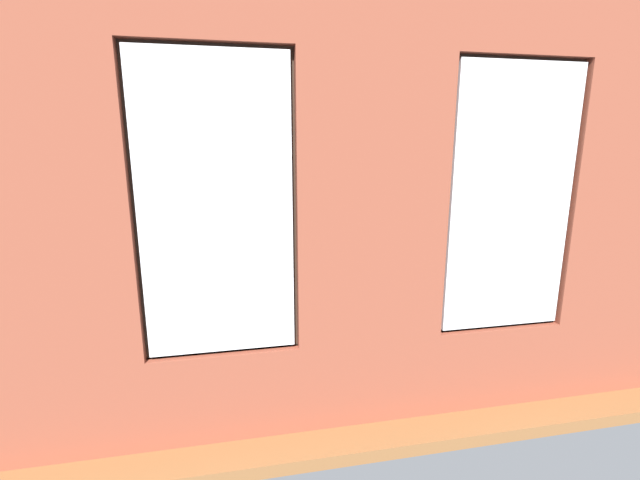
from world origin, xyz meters
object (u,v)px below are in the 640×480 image
Objects in this scene: couch_left at (520,283)px; cup_ceramic at (331,275)px; remote_silver at (306,274)px; tv_flatscreen at (42,259)px; table_plant_small at (347,264)px; media_console at (50,312)px; potted_plant_near_tv at (61,305)px; papasan_chair at (245,251)px; couch_by_window at (361,341)px; potted_plant_corner_near_left at (444,234)px; potted_plant_beside_window_right at (115,331)px; coffee_table at (321,280)px; potted_plant_by_left_couch at (443,249)px.

couch_left is 18.72× the size of cup_ceramic.
remote_silver is 0.17× the size of tv_flatscreen.
table_plant_small is 0.15× the size of media_console.
remote_silver is 0.14× the size of potted_plant_near_tv.
cup_ceramic is at bearing 123.57° from papasan_chair.
couch_by_window is 1.60× the size of papasan_chair.
table_plant_small is 0.17× the size of potted_plant_corner_near_left.
couch_left is 5.77m from tv_flatscreen.
potted_plant_near_tv is (2.64, -0.41, 0.40)m from couch_by_window.
table_plant_small reaches higher than media_console.
potted_plant_beside_window_right is (2.44, 1.98, 0.14)m from table_plant_small.
potted_plant_beside_window_right is at bearing -72.05° from couch_left.
papasan_chair is at bearing -142.14° from media_console.
coffee_table is at bearing 19.60° from table_plant_small.
papasan_chair is 1.12× the size of potted_plant_beside_window_right.
media_console is 5.45m from potted_plant_by_left_couch.
potted_plant_beside_window_right is at bearing 124.81° from tv_flatscreen.
couch_by_window is at bearing 106.81° from papasan_chair.
couch_left is at bearing -164.11° from potted_plant_beside_window_right.
couch_left is 5.27m from potted_plant_near_tv.
potted_plant_near_tv is at bearing 31.23° from potted_plant_corner_near_left.
table_plant_small is at bearing 135.17° from papasan_chair.
coffee_table is 3.21m from tv_flatscreen.
couch_left is 2.63m from coffee_table.
potted_plant_near_tv reaches higher than couch_by_window.
media_console is 1.15× the size of potted_plant_corner_near_left.
cup_ceramic is 0.08× the size of media_console.
tv_flatscreen is 1.21m from potted_plant_near_tv.
tv_flatscreen is 6.28m from potted_plant_corner_near_left.
media_console is at bearing 37.86° from papasan_chair.
cup_ceramic is 0.54× the size of table_plant_small.
potted_plant_by_left_couch is at bearing 154.82° from remote_silver.
papasan_chair is 0.95× the size of potted_plant_near_tv.
couch_left is at bearing 124.07° from remote_silver.
coffee_table is 2.35m from potted_plant_by_left_couch.
cup_ceramic is at bearing 131.79° from coffee_table.
remote_silver is 1.56m from papasan_chair.
potted_plant_beside_window_right is (2.16, 1.72, 0.19)m from cup_ceramic.
cup_ceramic is at bearing -177.57° from tv_flatscreen.
potted_plant_by_left_couch is at bearing -158.30° from coffee_table.
remote_silver is (0.18, -0.10, 0.06)m from coffee_table.
potted_plant_corner_near_left is at bearing -117.84° from potted_plant_by_left_couch.
potted_plant_corner_near_left is at bearing 168.65° from remote_silver.
papasan_chair is (1.33, -1.32, -0.07)m from table_plant_small.
tv_flatscreen is at bearing 11.90° from potted_plant_by_left_couch.
table_plant_small is 0.27× the size of potted_plant_by_left_couch.
couch_left is 1.35× the size of coffee_table.
potted_plant_beside_window_right is 6.08m from potted_plant_corner_near_left.
coffee_table is 0.21m from remote_silver.
couch_by_window is at bearing 90.82° from coffee_table.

